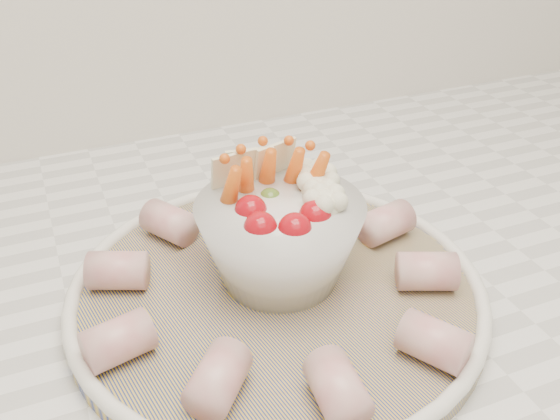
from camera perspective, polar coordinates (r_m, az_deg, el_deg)
name	(u,v)px	position (r m, az deg, el deg)	size (l,w,h in m)	color
serving_platter	(277,290)	(0.52, -0.28, -7.34)	(0.39, 0.39, 0.02)	navy
veggie_bowl	(281,235)	(0.50, 0.09, -2.26)	(0.13, 0.13, 0.11)	silver
cured_meat_rolls	(276,271)	(0.50, -0.37, -5.61)	(0.30, 0.31, 0.03)	#BB555C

